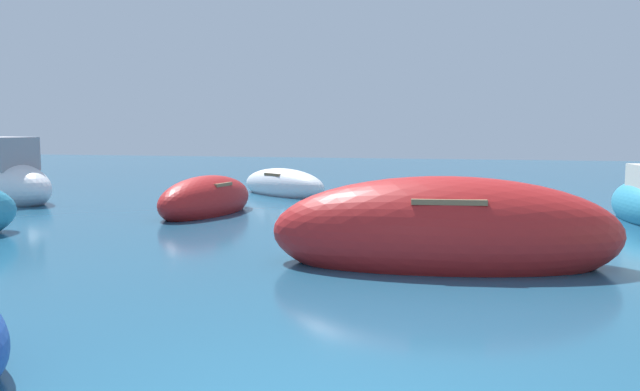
{
  "coord_description": "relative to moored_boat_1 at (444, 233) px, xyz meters",
  "views": [
    {
      "loc": [
        0.97,
        -4.37,
        2.17
      ],
      "look_at": [
        -2.77,
        11.18,
        0.48
      ],
      "focal_mm": 37.01,
      "sensor_mm": 36.0,
      "label": 1
    }
  ],
  "objects": [
    {
      "name": "moored_boat_6",
      "position": [
        -5.5,
        9.57,
        -0.2
      ],
      "size": [
        3.73,
        3.15,
        1.09
      ],
      "rotation": [
        0.0,
        0.0,
        2.52
      ],
      "color": "white",
      "rests_on": "ground"
    },
    {
      "name": "moored_boat_7",
      "position": [
        -6.06,
        4.78,
        -0.16
      ],
      "size": [
        1.91,
        3.75,
        1.23
      ],
      "rotation": [
        0.0,
        0.0,
        1.41
      ],
      "color": "#B21E1E",
      "rests_on": "ground"
    },
    {
      "name": "moored_boat_1",
      "position": [
        0.0,
        0.0,
        0.0
      ],
      "size": [
        5.63,
        2.66,
        1.8
      ],
      "rotation": [
        0.0,
        0.0,
        0.12
      ],
      "color": "#B21E1E",
      "rests_on": "ground"
    }
  ]
}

